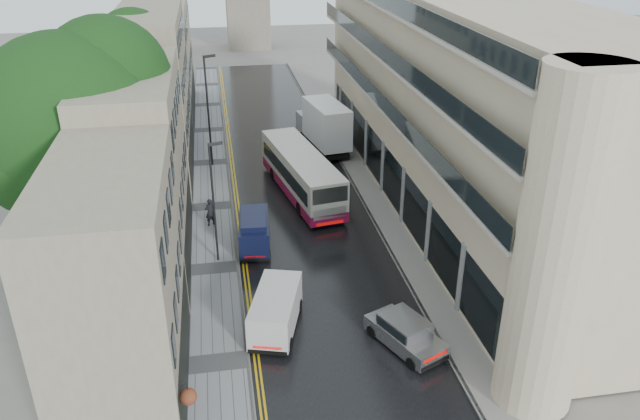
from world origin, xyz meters
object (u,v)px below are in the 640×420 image
object	(u,v)px
white_lorry	(318,134)
lamp_post_near	(214,204)
navy_van	(240,242)
lamp_post_far	(208,112)
cream_bus	(300,194)
silver_hatchback	(413,355)
tree_near	(75,158)
white_van	(251,329)
pedestrian	(210,212)
tree_far	(114,102)

from	to	relation	value
white_lorry	lamp_post_near	distance (m)	17.73
navy_van	lamp_post_far	size ratio (longest dim) A/B	0.51
navy_van	lamp_post_far	bearing A→B (deg)	99.46
white_lorry	lamp_post_near	bearing A→B (deg)	-128.59
cream_bus	navy_van	size ratio (longest dim) A/B	2.64
white_lorry	silver_hatchback	distance (m)	26.50
silver_hatchback	lamp_post_near	distance (m)	14.10
tree_near	lamp_post_far	bearing A→B (deg)	66.04
silver_hatchback	white_van	size ratio (longest dim) A/B	0.90
navy_van	pedestrian	size ratio (longest dim) A/B	2.37
white_van	pedestrian	xyz separation A→B (m)	(-1.68, 12.81, 0.00)
white_lorry	white_van	distance (m)	24.81
tree_far	navy_van	world-z (taller)	tree_far
cream_bus	silver_hatchback	world-z (taller)	cream_bus
cream_bus	white_van	xyz separation A→B (m)	(-4.20, -13.36, -0.55)
cream_bus	white_van	distance (m)	14.02
cream_bus	lamp_post_near	xyz separation A→B (m)	(-5.55, -5.09, 2.10)
tree_near	tree_far	bearing A→B (deg)	88.68
tree_near	lamp_post_near	xyz separation A→B (m)	(6.86, 0.11, -3.25)
navy_van	cream_bus	bearing A→B (deg)	54.57
tree_far	white_van	size ratio (longest dim) A/B	2.77
tree_far	silver_hatchback	bearing A→B (deg)	-58.16
white_lorry	white_van	world-z (taller)	white_lorry
lamp_post_far	tree_far	bearing A→B (deg)	175.56
lamp_post_near	silver_hatchback	bearing A→B (deg)	-68.29
white_van	pedestrian	bearing A→B (deg)	114.03
white_lorry	pedestrian	xyz separation A→B (m)	(-8.92, -10.90, -1.08)
tree_far	pedestrian	xyz separation A→B (m)	(6.22, -8.35, -5.19)
lamp_post_far	pedestrian	bearing A→B (deg)	-115.23
tree_far	lamp_post_far	world-z (taller)	tree_far
pedestrian	white_van	bearing A→B (deg)	73.94
silver_hatchback	navy_van	size ratio (longest dim) A/B	0.93
silver_hatchback	pedestrian	xyz separation A→B (m)	(-8.63, 15.56, 0.26)
tree_far	cream_bus	xyz separation A→B (m)	(12.10, -7.80, -4.64)
silver_hatchback	lamp_post_far	distance (m)	27.73
tree_near	white_lorry	distance (m)	22.44
tree_far	white_lorry	size ratio (longest dim) A/B	1.56
tree_far	silver_hatchback	size ratio (longest dim) A/B	3.07
white_van	pedestrian	world-z (taller)	white_van
pedestrian	lamp_post_near	xyz separation A→B (m)	(0.34, -4.54, 2.65)
white_lorry	navy_van	world-z (taller)	white_lorry
silver_hatchback	pedestrian	bearing A→B (deg)	94.72
pedestrian	lamp_post_near	distance (m)	5.27
tree_near	lamp_post_near	distance (m)	7.59
white_lorry	navy_van	bearing A→B (deg)	-124.64
white_lorry	white_van	size ratio (longest dim) A/B	1.77
white_van	white_lorry	bearing A→B (deg)	89.56
tree_near	pedestrian	world-z (taller)	tree_near
navy_van	pedestrian	world-z (taller)	navy_van
navy_van	lamp_post_far	world-z (taller)	lamp_post_far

